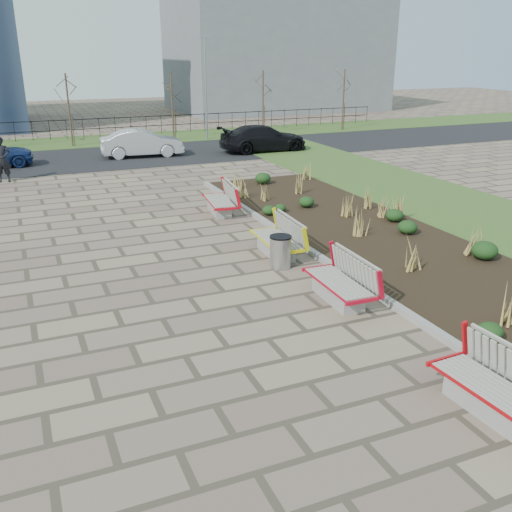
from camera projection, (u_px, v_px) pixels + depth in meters
name	position (u px, v px, depth m)	size (l,w,h in m)	color
ground	(244.00, 369.00, 10.03)	(120.00, 120.00, 0.00)	#7D6D56
planting_bed	(379.00, 240.00, 16.64)	(4.50, 18.00, 0.10)	black
planting_curb	(308.00, 250.00, 15.77)	(0.16, 18.00, 0.15)	gray
grass_verge_near	(502.00, 223.00, 18.40)	(5.00, 38.00, 0.04)	#33511E
grass_verge_far	(70.00, 142.00, 34.23)	(80.00, 5.00, 0.04)	#33511E
road	(83.00, 159.00, 29.05)	(80.00, 7.00, 0.02)	black
bench_a	(494.00, 386.00, 8.63)	(0.90, 2.10, 1.00)	#BB0C12
bench_b	(338.00, 280.00, 12.58)	(0.90, 2.10, 1.00)	#B80C22
bench_c	(276.00, 238.00, 15.41)	(0.90, 2.10, 1.00)	yellow
bench_d	(219.00, 199.00, 19.38)	(0.90, 2.10, 1.00)	red
litter_bin	(280.00, 252.00, 14.55)	(0.55, 0.55, 0.83)	#B2B2B7
pedestrian	(2.00, 160.00, 23.82)	(0.70, 0.46, 1.91)	black
car_silver	(142.00, 143.00, 29.56)	(1.46, 4.19, 1.38)	#A3A5AB
car_black	(263.00, 138.00, 31.11)	(1.97, 4.84, 1.40)	black
tree_c	(69.00, 110.00, 32.24)	(1.40, 1.40, 4.00)	#4C3D2D
tree_d	(172.00, 106.00, 34.45)	(1.40, 1.40, 4.00)	#4C3D2D
tree_e	(263.00, 103.00, 36.66)	(1.40, 1.40, 4.00)	#4C3D2D
tree_f	(343.00, 100.00, 38.87)	(1.40, 1.40, 4.00)	#4C3D2D
lamp_east	(206.00, 89.00, 34.42)	(0.24, 0.60, 6.00)	gray
railing_fence	(66.00, 129.00, 35.31)	(44.00, 0.10, 1.20)	black
building_grey	(275.00, 53.00, 52.00)	(18.00, 12.00, 10.00)	slate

